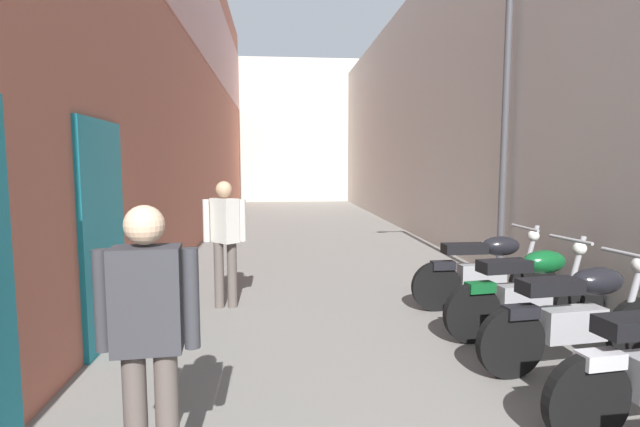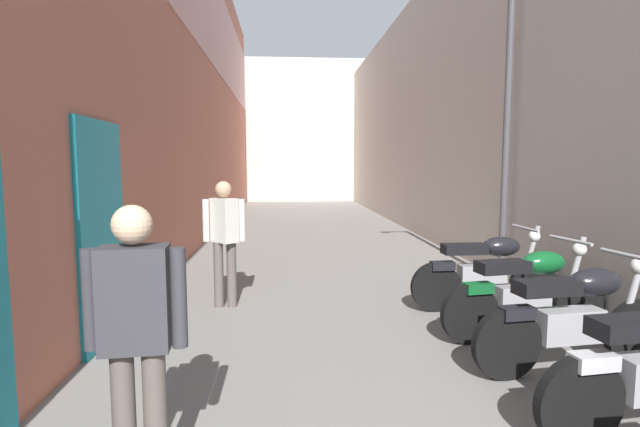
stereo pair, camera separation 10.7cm
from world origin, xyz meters
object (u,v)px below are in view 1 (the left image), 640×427
motorcycle_fifth (528,290)px  motorcycle_sixth (486,269)px  motorcycle_fourth (578,314)px  pedestrian_further_down (225,234)px  pedestrian_mid_alley (148,333)px  street_lamp (500,101)px

motorcycle_fifth → motorcycle_sixth: (0.00, 0.97, 0.00)m
motorcycle_fourth → pedestrian_further_down: 3.87m
pedestrian_mid_alley → pedestrian_further_down: 3.44m
pedestrian_further_down → pedestrian_mid_alley: bearing=-90.4°
motorcycle_fourth → motorcycle_sixth: (0.00, 1.78, 0.00)m
motorcycle_fifth → street_lamp: bearing=72.7°
motorcycle_sixth → pedestrian_mid_alley: pedestrian_mid_alley is taller
motorcycle_fourth → street_lamp: 3.81m
motorcycle_fourth → street_lamp: size_ratio=0.40×
motorcycle_sixth → pedestrian_further_down: bearing=173.4°
motorcycle_fifth → street_lamp: (0.70, 2.24, 2.19)m
motorcycle_fourth → motorcycle_sixth: bearing=90.0°
motorcycle_fourth → motorcycle_fifth: size_ratio=1.00×
street_lamp → motorcycle_fifth: bearing=-107.3°
motorcycle_fifth → pedestrian_mid_alley: pedestrian_mid_alley is taller
pedestrian_mid_alley → motorcycle_fifth: bearing=33.2°
motorcycle_fourth → pedestrian_mid_alley: size_ratio=1.18×
motorcycle_sixth → street_lamp: 2.62m
motorcycle_sixth → pedestrian_mid_alley: bearing=-136.3°
motorcycle_fifth → pedestrian_further_down: pedestrian_further_down is taller
motorcycle_fifth → pedestrian_mid_alley: size_ratio=1.17×
pedestrian_further_down → motorcycle_fourth: bearing=-34.0°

